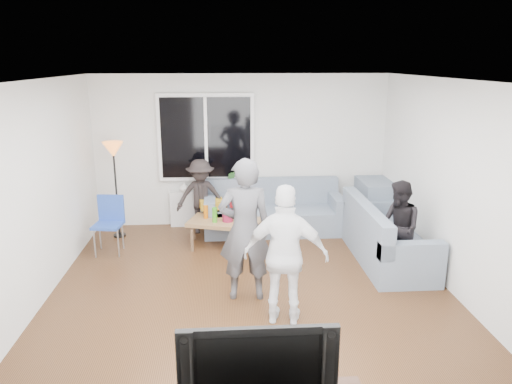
{
  "coord_description": "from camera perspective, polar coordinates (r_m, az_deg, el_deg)",
  "views": [
    {
      "loc": [
        -0.33,
        -5.52,
        2.82
      ],
      "look_at": [
        0.1,
        0.6,
        1.15
      ],
      "focal_mm": 34.18,
      "sensor_mm": 36.0,
      "label": 1
    }
  ],
  "objects": [
    {
      "name": "floor",
      "position": [
        6.21,
        -0.55,
        -11.97
      ],
      "size": [
        5.0,
        5.5,
        0.04
      ],
      "primitive_type": "cube",
      "color": "#56351C",
      "rests_on": "ground"
    },
    {
      "name": "ceiling",
      "position": [
        5.53,
        -0.62,
        13.17
      ],
      "size": [
        5.0,
        5.5,
        0.04
      ],
      "primitive_type": "cube",
      "color": "white",
      "rests_on": "ground"
    },
    {
      "name": "wall_back",
      "position": [
        8.43,
        -1.71,
        4.84
      ],
      "size": [
        5.0,
        0.04,
        2.6
      ],
      "primitive_type": "cube",
      "color": "silver",
      "rests_on": "ground"
    },
    {
      "name": "wall_front",
      "position": [
        3.15,
        2.51,
        -13.58
      ],
      "size": [
        5.0,
        0.04,
        2.6
      ],
      "primitive_type": "cube",
      "color": "silver",
      "rests_on": "ground"
    },
    {
      "name": "wall_left",
      "position": [
        6.13,
        -24.82,
        -0.56
      ],
      "size": [
        0.04,
        5.5,
        2.6
      ],
      "primitive_type": "cube",
      "color": "silver",
      "rests_on": "ground"
    },
    {
      "name": "wall_right",
      "position": [
        6.39,
        22.6,
        0.28
      ],
      "size": [
        0.04,
        5.5,
        2.6
      ],
      "primitive_type": "cube",
      "color": "silver",
      "rests_on": "ground"
    },
    {
      "name": "window_frame",
      "position": [
        8.31,
        -5.86,
        6.37
      ],
      "size": [
        1.62,
        0.06,
        1.47
      ],
      "primitive_type": "cube",
      "color": "white",
      "rests_on": "wall_back"
    },
    {
      "name": "window_glass",
      "position": [
        8.27,
        -5.87,
        6.32
      ],
      "size": [
        1.5,
        0.02,
        1.35
      ],
      "primitive_type": "cube",
      "color": "black",
      "rests_on": "window_frame"
    },
    {
      "name": "window_mullion",
      "position": [
        8.26,
        -5.87,
        6.31
      ],
      "size": [
        0.05,
        0.03,
        1.35
      ],
      "primitive_type": "cube",
      "color": "white",
      "rests_on": "window_frame"
    },
    {
      "name": "radiator",
      "position": [
        8.55,
        -5.65,
        -1.92
      ],
      "size": [
        1.3,
        0.12,
        0.62
      ],
      "primitive_type": "cube",
      "color": "silver",
      "rests_on": "floor"
    },
    {
      "name": "potted_plant",
      "position": [
        8.38,
        -3.06,
        1.25
      ],
      "size": [
        0.2,
        0.16,
        0.35
      ],
      "primitive_type": "imported",
      "rotation": [
        0.0,
        0.0,
        0.02
      ],
      "color": "#2A5B24",
      "rests_on": "radiator"
    },
    {
      "name": "vase",
      "position": [
        8.43,
        -8.4,
        0.56
      ],
      "size": [
        0.18,
        0.18,
        0.17
      ],
      "primitive_type": "imported",
      "rotation": [
        0.0,
        0.0,
        0.1
      ],
      "color": "white",
      "rests_on": "radiator"
    },
    {
      "name": "sofa_back_section",
      "position": [
        8.19,
        2.05,
        -1.78
      ],
      "size": [
        2.3,
        0.85,
        0.85
      ],
      "primitive_type": null,
      "color": "slate",
      "rests_on": "floor"
    },
    {
      "name": "sofa_right_section",
      "position": [
        7.26,
        15.17,
        -4.58
      ],
      "size": [
        2.0,
        0.85,
        0.85
      ],
      "primitive_type": null,
      "rotation": [
        0.0,
        0.0,
        1.57
      ],
      "color": "slate",
      "rests_on": "floor"
    },
    {
      "name": "sofa_corner",
      "position": [
        8.59,
        14.76,
        -1.46
      ],
      "size": [
        0.85,
        0.85,
        0.85
      ],
      "primitive_type": "cube",
      "color": "slate",
      "rests_on": "floor"
    },
    {
      "name": "cushion_yellow",
      "position": [
        8.1,
        -5.23,
        -1.39
      ],
      "size": [
        0.42,
        0.37,
        0.14
      ],
      "primitive_type": "cube",
      "rotation": [
        0.0,
        0.0,
        0.15
      ],
      "color": "gold",
      "rests_on": "sofa_back_section"
    },
    {
      "name": "cushion_red",
      "position": [
        8.18,
        -1.67,
        -1.16
      ],
      "size": [
        0.41,
        0.36,
        0.13
      ],
      "primitive_type": "cube",
      "rotation": [
        0.0,
        0.0,
        -0.2
      ],
      "color": "maroon",
      "rests_on": "sofa_back_section"
    },
    {
      "name": "coffee_table",
      "position": [
        7.68,
        -3.66,
        -4.74
      ],
      "size": [
        1.23,
        0.9,
        0.4
      ],
      "primitive_type": "cube",
      "rotation": [
        0.0,
        0.0,
        -0.3
      ],
      "color": "#966B48",
      "rests_on": "floor"
    },
    {
      "name": "pitcher",
      "position": [
        7.54,
        -3.34,
        -2.82
      ],
      "size": [
        0.17,
        0.17,
        0.17
      ],
      "primitive_type": "cylinder",
      "color": "maroon",
      "rests_on": "coffee_table"
    },
    {
      "name": "side_chair",
      "position": [
        7.59,
        -16.94,
        -3.81
      ],
      "size": [
        0.45,
        0.45,
        0.86
      ],
      "primitive_type": null,
      "rotation": [
        0.0,
        0.0,
        -0.14
      ],
      "color": "#274AAC",
      "rests_on": "floor"
    },
    {
      "name": "floor_lamp",
      "position": [
        8.17,
        -16.04,
        0.17
      ],
      "size": [
        0.32,
        0.32,
        1.56
      ],
      "primitive_type": null,
      "color": "orange",
      "rests_on": "floor"
    },
    {
      "name": "player_left",
      "position": [
        5.79,
        -1.3,
        -4.46
      ],
      "size": [
        0.64,
        0.43,
        1.74
      ],
      "primitive_type": "imported",
      "rotation": [
        0.0,
        0.0,
        3.12
      ],
      "color": "#48484D",
      "rests_on": "floor"
    },
    {
      "name": "player_right",
      "position": [
        5.29,
        3.53,
        -7.42
      ],
      "size": [
        0.98,
        0.57,
        1.57
      ],
      "primitive_type": "imported",
      "rotation": [
        0.0,
        0.0,
        2.93
      ],
      "color": "silver",
      "rests_on": "floor"
    },
    {
      "name": "spectator_right",
      "position": [
        6.83,
        16.38,
        -4.04
      ],
      "size": [
        0.57,
        0.69,
        1.28
      ],
      "primitive_type": "imported",
      "rotation": [
        0.0,
        0.0,
        -1.42
      ],
      "color": "black",
      "rests_on": "floor"
    },
    {
      "name": "spectator_back",
      "position": [
        8.13,
        -6.47,
        -0.53
      ],
      "size": [
        0.84,
        0.52,
        1.25
      ],
      "primitive_type": "imported",
      "rotation": [
        0.0,
        0.0,
        0.07
      ],
      "color": "black",
      "rests_on": "floor"
    },
    {
      "name": "television",
      "position": [
        3.66,
        0.12,
        -19.03
      ],
      "size": [
        1.11,
        0.15,
        0.64
      ],
      "primitive_type": "imported",
      "color": "black",
      "rests_on": "tv_console"
    },
    {
      "name": "bottle_e",
      "position": [
        7.7,
        -1.29,
        -2.34
      ],
      "size": [
        0.07,
        0.07,
        0.19
      ],
      "primitive_type": "cylinder",
      "color": "black",
      "rests_on": "coffee_table"
    },
    {
      "name": "bottle_b",
      "position": [
        7.5,
        -4.86,
        -2.7
      ],
      "size": [
        0.08,
        0.08,
        0.23
      ],
      "primitive_type": "cylinder",
      "color": "#3A9B1C",
      "rests_on": "coffee_table"
    },
    {
      "name": "bottle_a",
      "position": [
        7.71,
        -5.89,
        -2.32
      ],
      "size": [
        0.07,
        0.07,
        0.21
      ],
      "primitive_type": "cylinder",
      "color": "#D1650C",
      "rests_on": "coffee_table"
    },
    {
      "name": "bottle_d",
      "position": [
        7.47,
        -2.08,
        -2.7
      ],
      "size": [
        0.07,
        0.07,
        0.24
      ],
      "primitive_type": "cylinder",
      "color": "orange",
      "rests_on": "coffee_table"
    },
    {
      "name": "bottle_c",
      "position": [
        7.7,
        -3.6,
        -2.31
      ],
      "size": [
        0.07,
        0.07,
        0.2
      ],
      "primitive_type": "cylinder",
      "color": "black",
      "rests_on": "coffee_table"
    }
  ]
}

